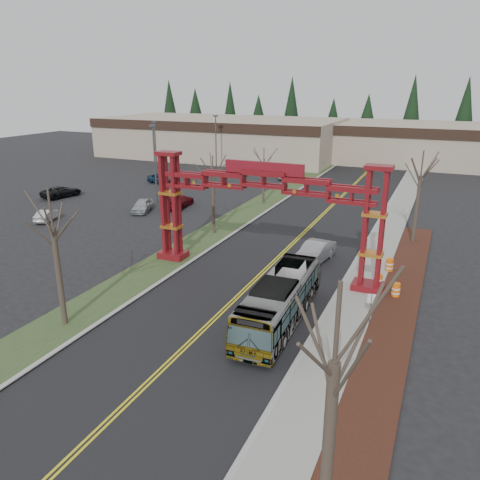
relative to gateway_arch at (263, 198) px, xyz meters
The scene contains 33 objects.
ground 18.97m from the gateway_arch, 90.00° to the right, with size 200.00×200.00×0.00m, color black.
road 9.20m from the gateway_arch, 90.00° to the left, with size 12.00×110.00×0.02m, color black.
lane_line_left 9.19m from the gateway_arch, 90.98° to the left, with size 0.12×100.00×0.01m, color yellow.
lane_line_right 9.19m from the gateway_arch, 89.02° to the left, with size 0.12×100.00×0.01m, color yellow.
curb_right 11.03m from the gateway_arch, 48.70° to the left, with size 0.30×110.00×0.15m, color #A7A7A2.
sidewalk_right 11.90m from the gateway_arch, 42.65° to the left, with size 2.60×110.00×0.14m, color gray.
landscape_strip 14.25m from the gateway_arch, 38.11° to the right, with size 2.60×50.00×0.12m, color black.
grass_median 12.18m from the gateway_arch, 138.81° to the left, with size 4.00×110.00×0.08m, color #2E4020.
curb_left 11.03m from the gateway_arch, 131.30° to the left, with size 0.30×110.00×0.15m, color #A7A7A2.
gateway_arch is the anchor object (origin of this frame).
retail_building_west 61.78m from the gateway_arch, 119.07° to the left, with size 46.00×22.30×7.50m.
retail_building_east 62.80m from the gateway_arch, 80.83° to the left, with size 38.00×20.30×7.00m.
conifer_treeline 74.00m from the gateway_arch, 89.81° to the left, with size 116.10×5.60×13.00m.
transit_bus 9.11m from the gateway_arch, 61.21° to the right, with size 2.48×10.60×2.95m, color #B0B2B8.
silver_sedan 7.19m from the gateway_arch, 52.86° to the left, with size 1.76×5.06×1.67m, color #A5A8AD.
parked_car_near_a 23.04m from the gateway_arch, 148.94° to the left, with size 1.70×4.24×1.44m, color #B5BBBD.
parked_car_near_b 27.16m from the gateway_arch, behind, with size 1.31×3.74×1.23m, color silver.
parked_car_near_c 36.07m from the gateway_arch, 157.90° to the left, with size 2.39×5.17×1.44m, color black.
parked_car_mid_a 22.86m from the gateway_arch, 137.67° to the left, with size 2.13×5.24×1.52m, color maroon.
parked_car_mid_b 37.23m from the gateway_arch, 135.34° to the left, with size 1.69×4.19×1.43m, color navy.
parked_car_far_a 38.71m from the gateway_arch, 106.67° to the left, with size 1.52×4.35×1.43m, color #9FA3A6.
bare_tree_median_near 14.76m from the gateway_arch, 122.82° to the right, with size 3.42×3.42×8.44m.
bare_tree_median_mid 10.99m from the gateway_arch, 136.78° to the left, with size 3.10×3.10×7.58m.
bare_tree_median_far 22.31m from the gateway_arch, 111.05° to the left, with size 2.96×2.96×6.75m.
bare_tree_right_near 23.04m from the gateway_arch, 64.25° to the right, with size 3.48×3.48×9.34m.
bare_tree_right_far 16.08m from the gateway_arch, 51.55° to the left, with size 3.36×3.36×8.40m.
light_pole_near 25.51m from the gateway_arch, 141.77° to the left, with size 0.81×0.41×9.38m.
light_pole_mid 42.06m from the gateway_arch, 134.42° to the left, with size 0.74×0.37×8.54m.
light_pole_far 46.32m from the gateway_arch, 121.07° to the left, with size 0.78×0.39×9.02m.
street_sign 11.25m from the gateway_arch, 30.21° to the right, with size 0.49×0.14×2.15m.
barrel_south 11.31m from the gateway_arch, ahead, with size 0.57×0.57×1.05m.
barrel_mid 10.20m from the gateway_arch, ahead, with size 0.56×0.56×1.04m.
barrel_north 11.26m from the gateway_arch, 25.38° to the left, with size 0.59×0.59×1.09m.
Camera 1 is at (12.00, -13.24, 13.88)m, focal length 35.00 mm.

